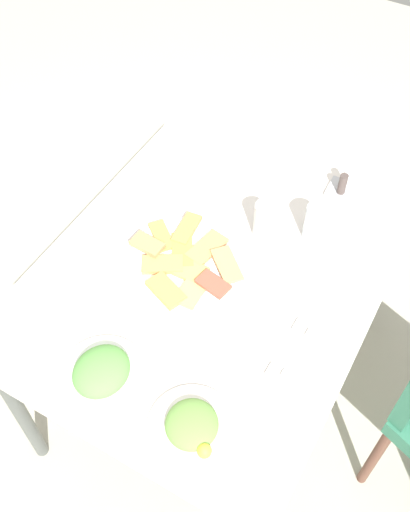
{
  "coord_description": "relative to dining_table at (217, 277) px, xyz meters",
  "views": [
    {
      "loc": [
        0.92,
        0.48,
        2.09
      ],
      "look_at": [
        0.02,
        -0.03,
        0.76
      ],
      "focal_mm": 41.92,
      "sensor_mm": 36.0,
      "label": 1
    }
  ],
  "objects": [
    {
      "name": "salad_plate_greens",
      "position": [
        0.46,
        0.19,
        0.09
      ],
      "size": [
        0.21,
        0.21,
        0.05
      ],
      "color": "white",
      "rests_on": "dining_table"
    },
    {
      "name": "soda_can",
      "position": [
        -0.16,
        0.07,
        0.13
      ],
      "size": [
        0.08,
        0.08,
        0.12
      ],
      "primitive_type": "cylinder",
      "rotation": [
        0.0,
        0.0,
        4.41
      ],
      "color": "silver",
      "rests_on": "dining_table"
    },
    {
      "name": "paper_napkin",
      "position": [
        0.16,
        0.3,
        0.07
      ],
      "size": [
        0.12,
        0.12,
        0.0
      ],
      "primitive_type": "cube",
      "rotation": [
        0.0,
        0.0,
        -0.04
      ],
      "color": "white",
      "rests_on": "dining_table"
    },
    {
      "name": "ground_plane",
      "position": [
        0.0,
        0.0,
        -0.66
      ],
      "size": [
        6.0,
        6.0,
        0.0
      ],
      "primitive_type": "plane",
      "color": "#B9B5A3"
    },
    {
      "name": "fork",
      "position": [
        0.16,
        0.28,
        0.08
      ],
      "size": [
        0.19,
        0.02,
        0.0
      ],
      "primitive_type": "cube",
      "rotation": [
        0.0,
        0.0,
        -0.03
      ],
      "color": "silver",
      "rests_on": "paper_napkin"
    },
    {
      "name": "drinking_glass",
      "position": [
        -0.22,
        0.2,
        0.13
      ],
      "size": [
        0.07,
        0.07,
        0.12
      ],
      "primitive_type": "cylinder",
      "color": "silver",
      "rests_on": "dining_table"
    },
    {
      "name": "spoon",
      "position": [
        0.16,
        0.32,
        0.08
      ],
      "size": [
        0.16,
        0.02,
        0.0
      ],
      "primitive_type": "cube",
      "rotation": [
        0.0,
        0.0,
        -0.05
      ],
      "color": "silver",
      "rests_on": "paper_napkin"
    },
    {
      "name": "dining_table",
      "position": [
        0.0,
        0.0,
        0.0
      ],
      "size": [
        1.21,
        0.91,
        0.73
      ],
      "color": "silver",
      "rests_on": "ground_plane"
    },
    {
      "name": "pide_platter",
      "position": [
        0.05,
        -0.08,
        0.09
      ],
      "size": [
        0.33,
        0.34,
        0.04
      ],
      "color": "white",
      "rests_on": "dining_table"
    },
    {
      "name": "condiment_caddy",
      "position": [
        -0.44,
        0.2,
        0.1
      ],
      "size": [
        0.09,
        0.09,
        0.08
      ],
      "color": "#B2B2B7",
      "rests_on": "dining_table"
    },
    {
      "name": "salad_plate_rice",
      "position": [
        0.46,
        -0.07,
        0.09
      ],
      "size": [
        0.22,
        0.22,
        0.06
      ],
      "color": "white",
      "rests_on": "dining_table"
    }
  ]
}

